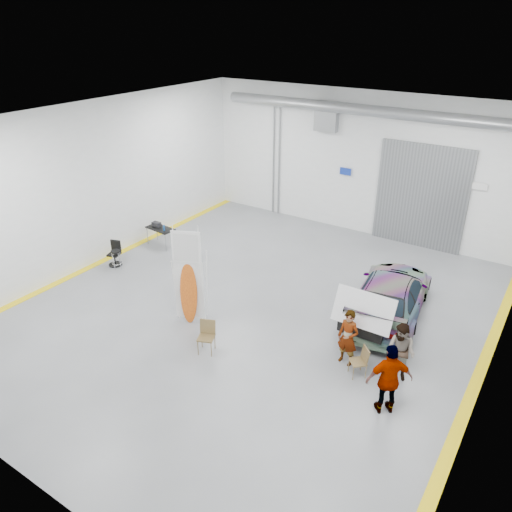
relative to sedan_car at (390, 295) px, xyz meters
The scene contains 13 objects.
ground 4.41m from the sedan_car, 150.29° to the right, with size 16.00×16.00×0.00m, color slate.
room_shell 4.87m from the sedan_car, behind, with size 14.02×16.18×6.01m.
sedan_car is the anchor object (origin of this frame).
person_a 2.99m from the sedan_car, 92.52° to the right, with size 0.60×0.39×1.64m, color brown.
person_b 3.08m from the sedan_car, 65.77° to the right, with size 0.80×0.61×1.64m, color slate.
person_c 4.43m from the sedan_car, 71.06° to the right, with size 1.11×0.46×1.91m, color #A66E37.
surfboard_display 6.41m from the sedan_car, 143.90° to the right, with size 0.85×0.52×3.23m.
folding_chair_near 5.97m from the sedan_car, 127.74° to the right, with size 0.58×0.62×0.94m.
folding_chair_far 3.36m from the sedan_car, 84.19° to the right, with size 0.56×0.64×0.85m.
shop_stool 9.99m from the sedan_car, 165.41° to the right, with size 0.38×0.38×0.75m.
work_table 9.77m from the sedan_car, behind, with size 1.28×0.73×1.00m.
office_chair 10.20m from the sedan_car, 166.84° to the right, with size 0.53×0.55×0.95m.
trunk_lid 2.38m from the sedan_car, 90.00° to the right, with size 1.70×1.03×0.04m, color silver.
Camera 1 is at (7.66, -11.47, 8.71)m, focal length 35.00 mm.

